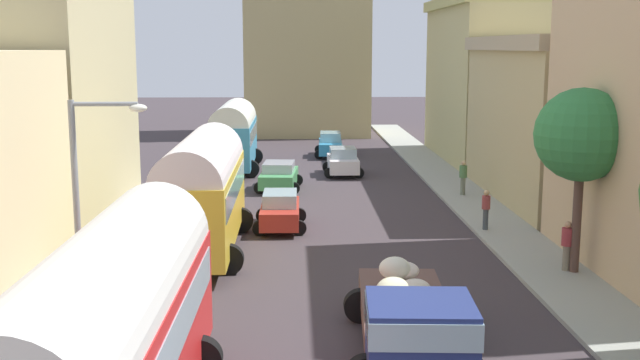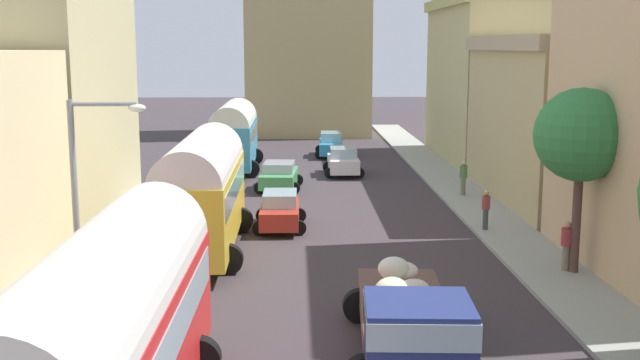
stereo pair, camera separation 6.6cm
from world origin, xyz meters
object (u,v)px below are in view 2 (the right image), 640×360
Objects in this scene: parked_bus_1 at (202,187)px; parked_bus_2 at (234,133)px; car_3 at (279,176)px; pedestrian_2 at (567,244)px; car_1 at (331,144)px; pedestrian_1 at (463,177)px; cargo_truck_0 at (410,321)px; car_2 at (280,210)px; streetlamp_near at (86,197)px; pedestrian_0 at (486,208)px; car_0 at (343,161)px; parked_bus_0 at (106,333)px.

parked_bus_2 is (-0.29, 18.33, -0.10)m from parked_bus_1.
pedestrian_2 is (9.60, -15.38, 0.28)m from car_3.
parked_bus_1 is 24.94m from car_1.
parked_bus_2 is 4.49× the size of pedestrian_1.
car_3 is (2.48, 12.13, -1.64)m from parked_bus_1.
car_2 is at bearing 103.03° from cargo_truck_0.
pedestrian_1 is (5.81, -14.57, 0.23)m from car_1.
cargo_truck_0 is at bearing -76.97° from car_2.
parked_bus_1 is 1.51× the size of streetlamp_near.
car_3 is at bearing 121.97° from pedestrian_2.
parked_bus_2 is 24.90m from pedestrian_2.
pedestrian_0 is at bearing -49.18° from car_3.
cargo_truck_0 is (5.92, -10.49, -1.21)m from parked_bus_1.
car_3 is at bearing -128.81° from car_0.
parked_bus_2 is 8.54m from car_1.
car_1 is 0.68× the size of streetlamp_near.
pedestrian_1 is (5.61, 20.15, -0.12)m from cargo_truck_0.
parked_bus_1 reaches higher than pedestrian_0.
streetlamp_near reaches higher than pedestrian_1.
pedestrian_0 is (4.78, -14.15, 0.21)m from car_0.
cargo_truck_0 is 13.84m from pedestrian_0.
streetlamp_near is (-1.53, -26.61, 1.39)m from parked_bus_2.
cargo_truck_0 is at bearing -81.36° from car_3.
parked_bus_0 reaches higher than car_1.
car_0 is 7.64m from car_1.
car_2 is (-3.02, -20.77, -0.05)m from car_1.
streetlamp_near is at bearing -93.30° from parked_bus_2.
parked_bus_1 is at bearing 77.57° from streetlamp_near.
pedestrian_0 is 5.82m from pedestrian_2.
car_2 is (2.99, -14.88, -1.51)m from parked_bus_2.
car_2 is 0.94× the size of car_3.
car_3 is 0.66× the size of streetlamp_near.
pedestrian_2 is at bearing -87.56° from pedestrian_1.
streetlamp_near is at bearing -139.78° from pedestrian_0.
parked_bus_2 is 2.25× the size of car_0.
pedestrian_0 reaches higher than car_2.
parked_bus_2 is 1.36× the size of streetlamp_near.
cargo_truck_0 reaches higher than car_2.
streetlamp_near is at bearing -101.91° from car_3.
pedestrian_2 is at bearing -35.51° from car_2.
parked_bus_1 is 1.12× the size of parked_bus_2.
parked_bus_1 reaches higher than pedestrian_1.
pedestrian_0 is (4.93, 12.93, -0.15)m from cargo_truck_0.
pedestrian_0 reaches higher than car_1.
parked_bus_1 reaches higher than car_2.
parked_bus_2 is 1.08× the size of cargo_truck_0.
car_2 is at bearing 68.93° from streetlamp_near.
parked_bus_1 is 8.58m from streetlamp_near.
cargo_truck_0 is 4.15× the size of pedestrian_1.
streetlamp_near is (-1.79, 5.68, 1.36)m from parked_bus_0.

